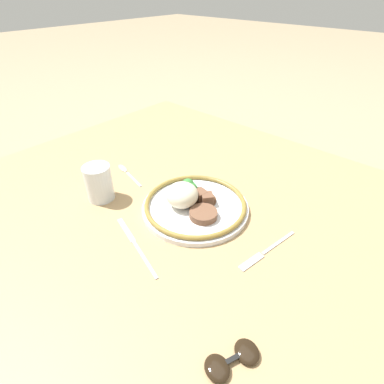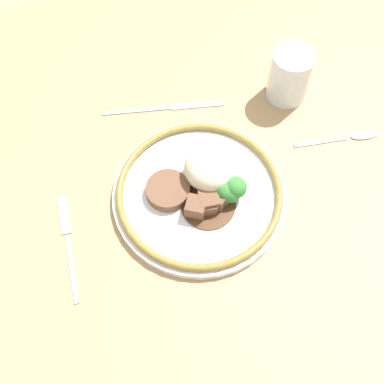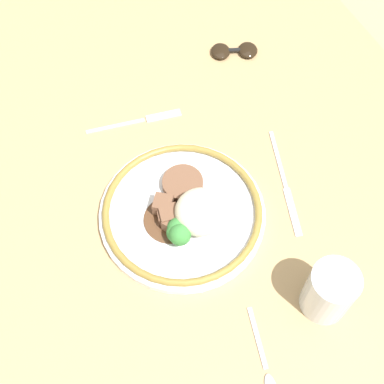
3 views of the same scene
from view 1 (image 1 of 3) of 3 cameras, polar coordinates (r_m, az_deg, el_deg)
name	(u,v)px [view 1 (image 1 of 3)]	position (r m, az deg, el deg)	size (l,w,h in m)	color
ground_plane	(206,222)	(0.80, 2.63, -5.73)	(8.00, 8.00, 0.00)	#998466
dining_table	(206,218)	(0.79, 2.66, -4.89)	(1.42, 1.08, 0.03)	tan
plate	(193,203)	(0.78, 0.27, -2.08)	(0.28, 0.28, 0.08)	white
juice_glass	(99,184)	(0.84, -17.25, 1.38)	(0.07, 0.07, 0.10)	#F4AD19
fork	(263,253)	(0.69, 13.41, -11.31)	(0.04, 0.18, 0.00)	#B7B7BC
knife	(135,243)	(0.71, -10.88, -9.58)	(0.21, 0.07, 0.00)	#B7B7BC
spoon	(125,171)	(0.97, -12.58, 3.96)	(0.15, 0.05, 0.01)	#B7B7BC
sunglasses	(232,360)	(0.54, 7.69, -29.08)	(0.08, 0.10, 0.01)	black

